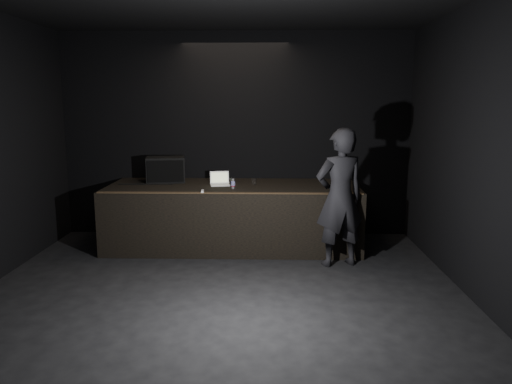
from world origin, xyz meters
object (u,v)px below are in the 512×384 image
object	(u,v)px
stage_monitor	(166,169)
laptop	(220,181)
person	(340,198)
stage_riser	(233,215)
beer_can	(233,184)

from	to	relation	value
stage_monitor	laptop	xyz separation A→B (m)	(0.93, -0.28, -0.15)
stage_monitor	person	size ratio (longest dim) A/B	0.35
stage_riser	laptop	xyz separation A→B (m)	(-0.21, 0.03, 0.56)
beer_can	person	size ratio (longest dim) A/B	0.08
person	laptop	bearing A→B (deg)	-45.90
person	stage_monitor	bearing A→B (deg)	-42.02
stage_monitor	person	bearing A→B (deg)	-35.25
stage_riser	stage_monitor	distance (m)	1.38
stage_monitor	laptop	bearing A→B (deg)	-27.10
stage_riser	beer_can	bearing A→B (deg)	-85.67
stage_monitor	beer_can	size ratio (longest dim) A/B	4.32
stage_monitor	person	world-z (taller)	person
beer_can	person	bearing A→B (deg)	-22.15
beer_can	person	xyz separation A→B (m)	(1.56, -0.63, -0.09)
laptop	person	bearing A→B (deg)	-39.26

